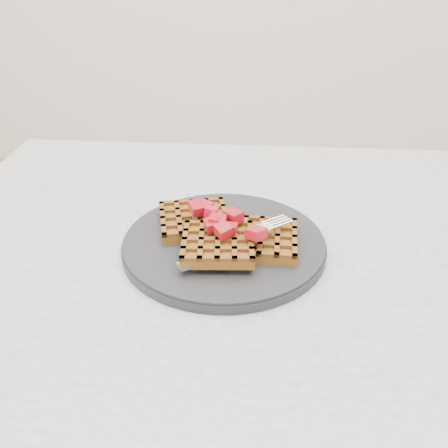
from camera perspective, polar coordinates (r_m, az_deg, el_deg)
name	(u,v)px	position (r m, az deg, el deg)	size (l,w,h in m)	color
table	(326,320)	(0.76, 11.60, -10.70)	(1.20, 0.80, 0.75)	silver
plate	(224,244)	(0.69, 0.00, -2.29)	(0.28, 0.28, 0.02)	black
waffles	(224,233)	(0.68, -0.01, -1.09)	(0.20, 0.18, 0.03)	brown
strawberry_pile	(224,215)	(0.67, 0.00, 1.04)	(0.15, 0.15, 0.02)	maroon
fork	(244,247)	(0.66, 2.35, -2.61)	(0.02, 0.18, 0.02)	silver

